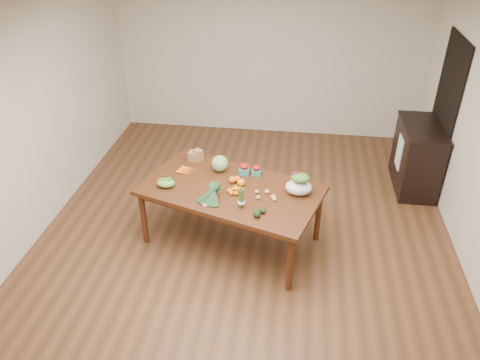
# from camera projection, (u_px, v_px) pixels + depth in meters

# --- Properties ---
(floor) EXTENTS (6.00, 6.00, 0.00)m
(floor) POSITION_uv_depth(u_px,v_px,m) (245.00, 234.00, 5.78)
(floor) COLOR brown
(floor) RESTS_ON ground
(ceiling) EXTENTS (5.00, 6.00, 0.02)m
(ceiling) POSITION_uv_depth(u_px,v_px,m) (247.00, 6.00, 4.36)
(ceiling) COLOR white
(ceiling) RESTS_ON room_walls
(room_walls) EXTENTS (5.02, 6.02, 2.70)m
(room_walls) POSITION_uv_depth(u_px,v_px,m) (246.00, 136.00, 5.07)
(room_walls) COLOR beige
(room_walls) RESTS_ON floor
(dining_table) EXTENTS (2.23, 1.66, 0.75)m
(dining_table) POSITION_uv_depth(u_px,v_px,m) (231.00, 215.00, 5.49)
(dining_table) COLOR #482810
(dining_table) RESTS_ON floor
(doorway_dark) EXTENTS (0.02, 1.00, 2.10)m
(doorway_dark) POSITION_uv_depth(u_px,v_px,m) (443.00, 115.00, 6.29)
(doorway_dark) COLOR black
(doorway_dark) RESTS_ON floor
(cabinet) EXTENTS (0.52, 1.02, 0.94)m
(cabinet) POSITION_uv_depth(u_px,v_px,m) (417.00, 157.00, 6.49)
(cabinet) COLOR black
(cabinet) RESTS_ON floor
(dish_towel) EXTENTS (0.02, 0.28, 0.45)m
(dish_towel) POSITION_uv_depth(u_px,v_px,m) (399.00, 152.00, 6.44)
(dish_towel) COLOR white
(dish_towel) RESTS_ON cabinet
(paper_bag) EXTENTS (0.25, 0.23, 0.15)m
(paper_bag) POSITION_uv_depth(u_px,v_px,m) (195.00, 155.00, 5.80)
(paper_bag) COLOR olive
(paper_bag) RESTS_ON dining_table
(cabbage) EXTENTS (0.20, 0.20, 0.20)m
(cabbage) POSITION_uv_depth(u_px,v_px,m) (220.00, 163.00, 5.57)
(cabbage) COLOR #92B266
(cabbage) RESTS_ON dining_table
(strawberry_basket_a) EXTENTS (0.15, 0.15, 0.11)m
(strawberry_basket_a) POSITION_uv_depth(u_px,v_px,m) (244.00, 170.00, 5.53)
(strawberry_basket_a) COLOR red
(strawberry_basket_a) RESTS_ON dining_table
(strawberry_basket_b) EXTENTS (0.13, 0.13, 0.10)m
(strawberry_basket_b) POSITION_uv_depth(u_px,v_px,m) (256.00, 171.00, 5.52)
(strawberry_basket_b) COLOR #B00B1A
(strawberry_basket_b) RESTS_ON dining_table
(orange_a) EXTENTS (0.08, 0.08, 0.08)m
(orange_a) POSITION_uv_depth(u_px,v_px,m) (232.00, 180.00, 5.37)
(orange_a) COLOR orange
(orange_a) RESTS_ON dining_table
(orange_b) EXTENTS (0.08, 0.08, 0.08)m
(orange_b) POSITION_uv_depth(u_px,v_px,m) (237.00, 179.00, 5.39)
(orange_b) COLOR #FF5E0F
(orange_b) RESTS_ON dining_table
(orange_c) EXTENTS (0.09, 0.09, 0.09)m
(orange_c) POSITION_uv_depth(u_px,v_px,m) (241.00, 182.00, 5.31)
(orange_c) COLOR orange
(orange_c) RESTS_ON dining_table
(mandarin_cluster) EXTENTS (0.23, 0.23, 0.08)m
(mandarin_cluster) POSITION_uv_depth(u_px,v_px,m) (236.00, 190.00, 5.19)
(mandarin_cluster) COLOR orange
(mandarin_cluster) RESTS_ON dining_table
(carrots) EXTENTS (0.27, 0.25, 0.03)m
(carrots) POSITION_uv_depth(u_px,v_px,m) (187.00, 171.00, 5.59)
(carrots) COLOR orange
(carrots) RESTS_ON dining_table
(snap_pea_bag) EXTENTS (0.21, 0.16, 0.09)m
(snap_pea_bag) POSITION_uv_depth(u_px,v_px,m) (166.00, 183.00, 5.29)
(snap_pea_bag) COLOR #67A036
(snap_pea_bag) RESTS_ON dining_table
(kale_bunch) EXTENTS (0.43, 0.48, 0.16)m
(kale_bunch) POSITION_uv_depth(u_px,v_px,m) (209.00, 195.00, 5.02)
(kale_bunch) COLOR black
(kale_bunch) RESTS_ON dining_table
(asparagus_bundle) EXTENTS (0.11, 0.14, 0.26)m
(asparagus_bundle) POSITION_uv_depth(u_px,v_px,m) (241.00, 197.00, 4.90)
(asparagus_bundle) COLOR #5A843C
(asparagus_bundle) RESTS_ON dining_table
(potato_a) EXTENTS (0.05, 0.04, 0.04)m
(potato_a) POSITION_uv_depth(u_px,v_px,m) (257.00, 192.00, 5.19)
(potato_a) COLOR tan
(potato_a) RESTS_ON dining_table
(potato_b) EXTENTS (0.05, 0.05, 0.04)m
(potato_b) POSITION_uv_depth(u_px,v_px,m) (258.00, 197.00, 5.09)
(potato_b) COLOR tan
(potato_b) RESTS_ON dining_table
(potato_c) EXTENTS (0.06, 0.05, 0.05)m
(potato_c) POSITION_uv_depth(u_px,v_px,m) (273.00, 197.00, 5.09)
(potato_c) COLOR tan
(potato_c) RESTS_ON dining_table
(potato_d) EXTENTS (0.06, 0.05, 0.05)m
(potato_d) POSITION_uv_depth(u_px,v_px,m) (267.00, 192.00, 5.18)
(potato_d) COLOR tan
(potato_d) RESTS_ON dining_table
(potato_e) EXTENTS (0.05, 0.04, 0.04)m
(potato_e) POSITION_uv_depth(u_px,v_px,m) (274.00, 199.00, 5.06)
(potato_e) COLOR tan
(potato_e) RESTS_ON dining_table
(avocado_a) EXTENTS (0.10, 0.13, 0.07)m
(avocado_a) POSITION_uv_depth(u_px,v_px,m) (257.00, 213.00, 4.81)
(avocado_a) COLOR black
(avocado_a) RESTS_ON dining_table
(avocado_b) EXTENTS (0.09, 0.11, 0.06)m
(avocado_b) POSITION_uv_depth(u_px,v_px,m) (263.00, 210.00, 4.87)
(avocado_b) COLOR black
(avocado_b) RESTS_ON dining_table
(salad_bag) EXTENTS (0.35, 0.30, 0.23)m
(salad_bag) POSITION_uv_depth(u_px,v_px,m) (299.00, 185.00, 5.13)
(salad_bag) COLOR silver
(salad_bag) RESTS_ON dining_table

